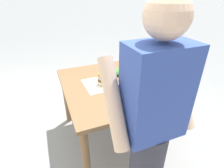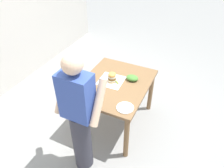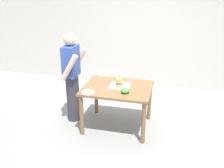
{
  "view_description": "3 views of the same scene",
  "coord_description": "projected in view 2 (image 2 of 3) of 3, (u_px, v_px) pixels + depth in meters",
  "views": [
    {
      "loc": [
        0.59,
        1.55,
        1.69
      ],
      "look_at": [
        0.0,
        0.1,
        0.83
      ],
      "focal_mm": 28.0,
      "sensor_mm": 36.0,
      "label": 1
    },
    {
      "loc": [
        -1.05,
        2.31,
        2.67
      ],
      "look_at": [
        0.0,
        0.1,
        0.83
      ],
      "focal_mm": 35.0,
      "sensor_mm": 36.0,
      "label": 2
    },
    {
      "loc": [
        -4.13,
        -0.95,
        2.55
      ],
      "look_at": [
        0.0,
        0.1,
        0.83
      ],
      "focal_mm": 42.0,
      "sensor_mm": 36.0,
      "label": 3
    }
  ],
  "objects": [
    {
      "name": "ground_plane",
      "position": [
        115.0,
        121.0,
        3.63
      ],
      "size": [
        80.0,
        80.0,
        0.0
      ],
      "primitive_type": "plane",
      "color": "gray"
    },
    {
      "name": "sandwich",
      "position": [
        112.0,
        77.0,
        3.14
      ],
      "size": [
        0.12,
        0.12,
        0.19
      ],
      "color": "gold",
      "rests_on": "serving_paper"
    },
    {
      "name": "pickle_spear",
      "position": [
        117.0,
        82.0,
        3.15
      ],
      "size": [
        0.08,
        0.08,
        0.02
      ],
      "primitive_type": "cylinder",
      "rotation": [
        0.0,
        1.57,
        2.42
      ],
      "color": "#8EA83D",
      "rests_on": "serving_paper"
    },
    {
      "name": "side_salad",
      "position": [
        132.0,
        78.0,
        3.19
      ],
      "size": [
        0.18,
        0.14,
        0.07
      ],
      "primitive_type": "ellipsoid",
      "color": "#477F33",
      "rests_on": "patio_table"
    },
    {
      "name": "patio_table",
      "position": [
        115.0,
        89.0,
        3.23
      ],
      "size": [
        0.95,
        1.19,
        0.78
      ],
      "color": "brown",
      "rests_on": "ground"
    },
    {
      "name": "side_plate_with_forks",
      "position": [
        125.0,
        108.0,
        2.73
      ],
      "size": [
        0.22,
        0.22,
        0.02
      ],
      "color": "white",
      "rests_on": "patio_table"
    },
    {
      "name": "diner_across_table",
      "position": [
        79.0,
        116.0,
        2.48
      ],
      "size": [
        0.55,
        0.35,
        1.69
      ],
      "color": "#33333D",
      "rests_on": "ground"
    },
    {
      "name": "serving_paper",
      "position": [
        111.0,
        81.0,
        3.2
      ],
      "size": [
        0.36,
        0.36,
        0.0
      ],
      "primitive_type": "cube",
      "rotation": [
        0.0,
        0.0,
        0.04
      ],
      "color": "white",
      "rests_on": "patio_table"
    }
  ]
}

